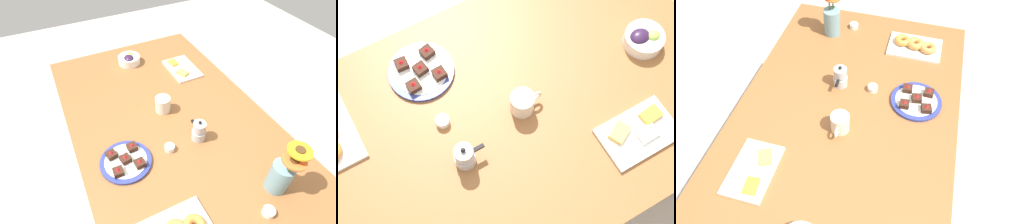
{
  "view_description": "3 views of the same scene",
  "coord_description": "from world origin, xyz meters",
  "views": [
    {
      "loc": [
        -0.89,
        0.43,
        1.74
      ],
      "look_at": [
        0.0,
        0.0,
        0.78
      ],
      "focal_mm": 28.0,
      "sensor_mm": 36.0,
      "label": 1
    },
    {
      "loc": [
        -0.31,
        -0.54,
        2.23
      ],
      "look_at": [
        0.0,
        0.0,
        0.78
      ],
      "focal_mm": 50.0,
      "sensor_mm": 36.0,
      "label": 2
    },
    {
      "loc": [
        0.87,
        0.24,
        1.91
      ],
      "look_at": [
        0.0,
        0.0,
        0.78
      ],
      "focal_mm": 35.0,
      "sensor_mm": 36.0,
      "label": 3
    }
  ],
  "objects": [
    {
      "name": "dessert_plate",
      "position": [
        -0.18,
        0.3,
        0.75
      ],
      "size": [
        0.24,
        0.24,
        0.05
      ],
      "color": "navy",
      "rests_on": "dining_table"
    },
    {
      "name": "ground_plane",
      "position": [
        0.0,
        0.0,
        0.0
      ],
      "size": [
        6.0,
        6.0,
        0.0
      ],
      "primitive_type": "plane",
      "color": "#B7B2A8"
    },
    {
      "name": "coffee_mug",
      "position": [
        0.07,
        -0.0,
        0.78
      ],
      "size": [
        0.12,
        0.08,
        0.09
      ],
      "color": "silver",
      "rests_on": "dining_table"
    },
    {
      "name": "grape_bowl",
      "position": [
        0.58,
        0.01,
        0.77
      ],
      "size": [
        0.15,
        0.15,
        0.07
      ],
      "color": "white",
      "rests_on": "dining_table"
    },
    {
      "name": "moka_pot",
      "position": [
        -0.19,
        -0.07,
        0.79
      ],
      "size": [
        0.11,
        0.07,
        0.12
      ],
      "color": "#B7B7BC",
      "rests_on": "dining_table"
    },
    {
      "name": "dining_table",
      "position": [
        0.0,
        0.0,
        0.65
      ],
      "size": [
        1.6,
        1.0,
        0.74
      ],
      "color": "brown",
      "rests_on": "ground_plane"
    },
    {
      "name": "jam_cup_berry",
      "position": [
        -0.2,
        0.09,
        0.76
      ],
      "size": [
        0.05,
        0.05,
        0.03
      ],
      "color": "white",
      "rests_on": "dining_table"
    },
    {
      "name": "jam_cup_honey",
      "position": [
        -0.65,
        -0.12,
        0.76
      ],
      "size": [
        0.05,
        0.05,
        0.03
      ],
      "color": "white",
      "rests_on": "dining_table"
    },
    {
      "name": "cheese_platter",
      "position": [
        0.36,
        -0.27,
        0.75
      ],
      "size": [
        0.26,
        0.17,
        0.03
      ],
      "color": "white",
      "rests_on": "dining_table"
    },
    {
      "name": "flower_vase",
      "position": [
        -0.57,
        -0.23,
        0.83
      ],
      "size": [
        0.11,
        0.11,
        0.26
      ],
      "color": "#6B939E",
      "rests_on": "dining_table"
    }
  ]
}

